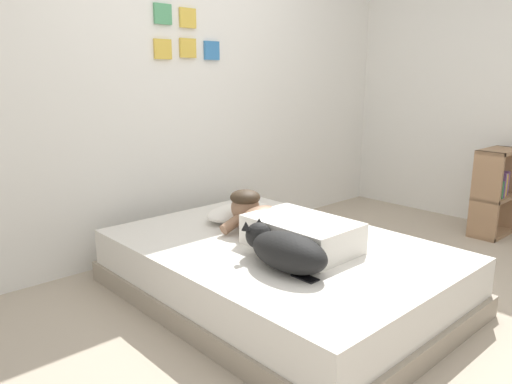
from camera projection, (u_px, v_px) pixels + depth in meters
The scene contains 10 objects.
ground_plane at pixel (348, 306), 2.91m from camera, with size 13.33×13.33×0.00m, color tan.
back_wall at pixel (185, 89), 3.79m from camera, with size 4.66×0.12×2.50m.
side_wall_right at pixel (487, 87), 4.40m from camera, with size 0.10×6.17×2.50m, color silver.
bed at pixel (278, 270), 3.00m from camera, with size 1.48×2.08×0.35m.
pillow at pixel (239, 212), 3.43m from camera, with size 0.52×0.32×0.11m, color white.
person_lying at pixel (285, 226), 2.95m from camera, with size 0.43×0.92×0.27m.
dog at pixel (285, 250), 2.55m from camera, with size 0.26×0.57×0.21m.
coffee_cup at pixel (251, 221), 3.29m from camera, with size 0.12×0.09×0.07m.
cell_phone at pixel (305, 278), 2.44m from camera, with size 0.07×0.14×0.01m, color black.
bookshelf at pixel (495, 191), 4.14m from camera, with size 0.45×0.24×0.75m.
Camera 1 is at (-2.22, -1.58, 1.34)m, focal length 33.97 mm.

